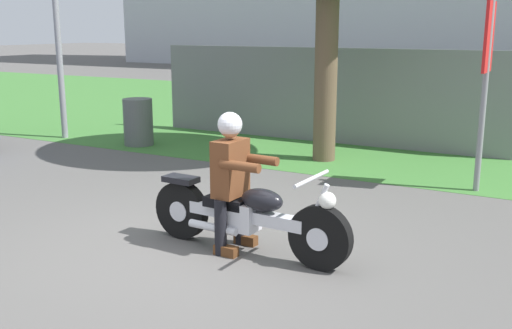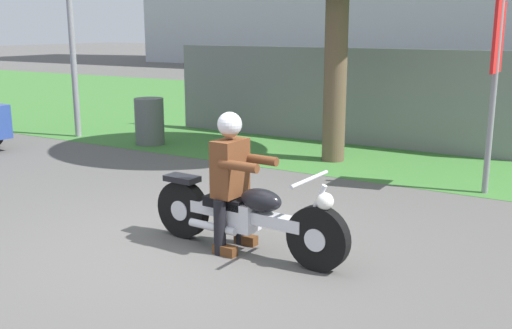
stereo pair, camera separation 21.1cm
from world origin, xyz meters
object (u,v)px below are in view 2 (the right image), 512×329
(motorcycle_lead, at_px, (246,216))
(sign_banner, at_px, (496,63))
(trash_can, at_px, (149,121))
(rider_lead, at_px, (232,171))

(motorcycle_lead, distance_m, sign_banner, 4.06)
(trash_can, distance_m, sign_banner, 6.26)
(trash_can, xyz_separation_m, sign_banner, (6.12, -0.31, 1.29))
(rider_lead, distance_m, trash_can, 5.77)
(rider_lead, xyz_separation_m, sign_banner, (1.78, 3.47, 0.92))
(motorcycle_lead, relative_size, rider_lead, 1.60)
(motorcycle_lead, xyz_separation_m, sign_banner, (1.61, 3.48, 1.34))
(trash_can, bearing_deg, motorcycle_lead, -40.03)
(motorcycle_lead, relative_size, sign_banner, 0.85)
(rider_lead, bearing_deg, motorcycle_lead, -0.87)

